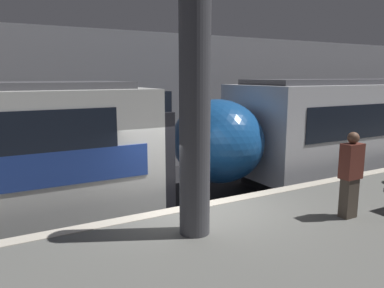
# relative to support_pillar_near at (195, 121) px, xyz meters

# --- Properties ---
(ground_plane) EXTENTS (120.00, 120.00, 0.00)m
(ground_plane) POSITION_rel_support_pillar_near_xyz_m (0.68, 1.22, -2.87)
(ground_plane) COLOR black
(platform) EXTENTS (40.00, 3.94, 1.04)m
(platform) POSITION_rel_support_pillar_near_xyz_m (0.68, -0.75, -2.35)
(platform) COLOR slate
(platform) RESTS_ON ground
(station_rear_barrier) EXTENTS (50.00, 0.15, 5.14)m
(station_rear_barrier) POSITION_rel_support_pillar_near_xyz_m (0.68, 8.08, -0.30)
(station_rear_barrier) COLOR #939399
(station_rear_barrier) RESTS_ON ground
(support_pillar_near) EXTENTS (0.49, 0.49, 3.68)m
(support_pillar_near) POSITION_rel_support_pillar_near_xyz_m (0.00, 0.00, 0.00)
(support_pillar_near) COLOR #47474C
(support_pillar_near) RESTS_ON platform
(person_waiting) EXTENTS (0.38, 0.24, 1.56)m
(person_waiting) POSITION_rel_support_pillar_near_xyz_m (2.76, -0.75, -1.02)
(person_waiting) COLOR #473D33
(person_waiting) RESTS_ON platform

